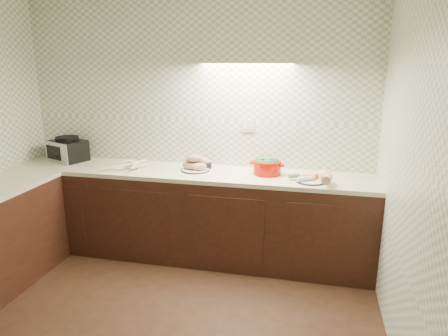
% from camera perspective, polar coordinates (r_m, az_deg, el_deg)
% --- Properties ---
extents(room, '(3.60, 3.60, 2.60)m').
position_cam_1_polar(room, '(2.45, -16.49, 6.91)').
color(room, black).
rests_on(room, ground).
extents(counter, '(3.60, 3.60, 0.90)m').
position_cam_1_polar(counter, '(3.68, -19.40, -9.87)').
color(counter, black).
rests_on(counter, ground).
extents(toaster_oven, '(0.45, 0.40, 0.26)m').
position_cam_1_polar(toaster_oven, '(4.62, -21.44, 2.46)').
color(toaster_oven, black).
rests_on(toaster_oven, counter).
extents(parsnip_pile, '(0.37, 0.33, 0.07)m').
position_cam_1_polar(parsnip_pile, '(4.14, -14.24, 0.33)').
color(parsnip_pile, beige).
rests_on(parsnip_pile, counter).
extents(sweet_potato_plate, '(0.29, 0.28, 0.17)m').
position_cam_1_polar(sweet_potato_plate, '(3.94, -4.11, 0.49)').
color(sweet_potato_plate, '#151542').
rests_on(sweet_potato_plate, counter).
extents(onion_bowl, '(0.15, 0.15, 0.11)m').
position_cam_1_polar(onion_bowl, '(4.04, -2.86, 0.61)').
color(onion_bowl, black).
rests_on(onion_bowl, counter).
extents(dutch_oven, '(0.33, 0.30, 0.18)m').
position_cam_1_polar(dutch_oven, '(3.82, 6.19, 0.41)').
color(dutch_oven, '#B60D00').
rests_on(dutch_oven, counter).
extents(veg_plate, '(0.42, 0.29, 0.12)m').
position_cam_1_polar(veg_plate, '(3.64, 13.06, -1.35)').
color(veg_plate, '#151542').
rests_on(veg_plate, counter).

